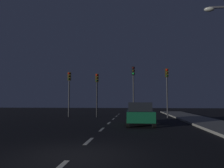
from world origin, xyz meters
TOP-DOWN VIEW (x-y plane):
  - ground_plane at (0.00, 7.00)m, footprint 80.00×80.00m
  - lane_stripe_second at (0.00, 2.60)m, footprint 0.16×1.60m
  - lane_stripe_third at (0.00, 6.40)m, footprint 0.16×1.60m
  - lane_stripe_fourth at (0.00, 10.20)m, footprint 0.16×1.60m
  - lane_stripe_fifth at (0.00, 14.00)m, footprint 0.16×1.60m
  - lane_stripe_sixth at (0.00, 17.80)m, footprint 0.16×1.60m
  - lane_stripe_seventh at (0.00, 21.60)m, footprint 0.16×1.60m
  - traffic_signal_far_left at (-4.96, 15.89)m, footprint 0.32×0.38m
  - traffic_signal_center_left at (-1.94, 15.89)m, footprint 0.32×0.38m
  - traffic_signal_center_right at (1.92, 15.89)m, footprint 0.32×0.38m
  - traffic_signal_far_right at (5.35, 15.89)m, footprint 0.32×0.38m
  - car_stopped_ahead at (2.33, 8.99)m, footprint 1.97×4.27m

SIDE VIEW (x-z plane):
  - ground_plane at x=0.00m, z-range 0.00..0.00m
  - lane_stripe_second at x=0.00m, z-range 0.00..0.01m
  - lane_stripe_third at x=0.00m, z-range 0.00..0.01m
  - lane_stripe_fourth at x=0.00m, z-range 0.00..0.01m
  - lane_stripe_fifth at x=0.00m, z-range 0.00..0.01m
  - lane_stripe_sixth at x=0.00m, z-range 0.00..0.01m
  - lane_stripe_seventh at x=0.00m, z-range 0.00..0.01m
  - car_stopped_ahead at x=2.33m, z-range 0.00..1.61m
  - traffic_signal_center_left at x=-1.94m, z-range 0.94..5.54m
  - traffic_signal_far_left at x=-4.96m, z-range 0.97..5.78m
  - traffic_signal_far_right at x=5.35m, z-range 1.00..6.05m
  - traffic_signal_center_right at x=1.92m, z-range 1.04..6.35m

